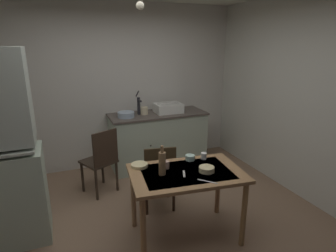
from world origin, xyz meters
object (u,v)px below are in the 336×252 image
(sink_basin, at_px, (168,108))
(hand_pump, at_px, (139,104))
(chair_by_counter, at_px, (101,160))
(serving_bowl_wide, at_px, (139,165))
(mixing_bowl_counter, at_px, (126,115))
(dining_table, at_px, (186,181))
(glass_bottle, at_px, (162,163))
(chair_far_side, at_px, (159,174))
(teacup_cream, at_px, (204,156))

(sink_basin, relative_size, hand_pump, 1.13)
(chair_by_counter, relative_size, serving_bowl_wide, 5.24)
(serving_bowl_wide, bearing_deg, hand_pump, 73.60)
(mixing_bowl_counter, xyz_separation_m, serving_bowl_wide, (-0.24, -1.52, -0.17))
(dining_table, bearing_deg, glass_bottle, 170.81)
(mixing_bowl_counter, bearing_deg, sink_basin, 3.91)
(serving_bowl_wide, bearing_deg, sink_basin, 58.33)
(hand_pump, relative_size, chair_far_side, 0.45)
(hand_pump, relative_size, chair_by_counter, 0.42)
(chair_far_side, xyz_separation_m, chair_by_counter, (-0.59, 0.65, 0.03))
(chair_far_side, relative_size, serving_bowl_wide, 4.85)
(dining_table, xyz_separation_m, glass_bottle, (-0.25, 0.04, 0.23))
(chair_by_counter, bearing_deg, glass_bottle, -70.51)
(chair_by_counter, relative_size, glass_bottle, 3.06)
(hand_pump, xyz_separation_m, serving_bowl_wide, (-0.48, -1.62, -0.30))
(chair_by_counter, bearing_deg, chair_far_side, -47.70)
(hand_pump, height_order, teacup_cream, hand_pump)
(sink_basin, relative_size, serving_bowl_wide, 2.47)
(mixing_bowl_counter, bearing_deg, chair_far_side, -85.74)
(sink_basin, distance_m, serving_bowl_wide, 1.86)
(sink_basin, bearing_deg, dining_table, -106.48)
(hand_pump, bearing_deg, chair_far_side, -96.42)
(serving_bowl_wide, distance_m, glass_bottle, 0.33)
(hand_pump, height_order, chair_far_side, hand_pump)
(hand_pump, xyz_separation_m, chair_far_side, (-0.15, -1.31, -0.61))
(teacup_cream, bearing_deg, sink_basin, 82.08)
(dining_table, xyz_separation_m, serving_bowl_wide, (-0.42, 0.30, 0.12))
(dining_table, xyz_separation_m, chair_by_counter, (-0.68, 1.26, -0.16))
(chair_by_counter, xyz_separation_m, teacup_cream, (1.01, -1.04, 0.30))
(hand_pump, height_order, chair_by_counter, hand_pump)
(serving_bowl_wide, bearing_deg, glass_bottle, -57.74)
(sink_basin, relative_size, chair_by_counter, 0.47)
(hand_pump, xyz_separation_m, teacup_cream, (0.26, -1.70, -0.28))
(hand_pump, distance_m, glass_bottle, 1.91)
(mixing_bowl_counter, relative_size, glass_bottle, 0.85)
(teacup_cream, bearing_deg, serving_bowl_wide, 173.81)
(serving_bowl_wide, height_order, glass_bottle, glass_bottle)
(hand_pump, relative_size, serving_bowl_wide, 2.19)
(sink_basin, relative_size, teacup_cream, 5.95)
(dining_table, bearing_deg, hand_pump, 88.20)
(chair_far_side, height_order, serving_bowl_wide, chair_far_side)
(mixing_bowl_counter, relative_size, chair_far_side, 0.30)
(mixing_bowl_counter, height_order, chair_by_counter, mixing_bowl_counter)
(chair_far_side, distance_m, glass_bottle, 0.72)
(chair_far_side, relative_size, glass_bottle, 2.83)
(chair_by_counter, distance_m, serving_bowl_wide, 1.03)
(sink_basin, distance_m, dining_table, 1.98)
(chair_by_counter, distance_m, glass_bottle, 1.35)
(glass_bottle, bearing_deg, serving_bowl_wide, 122.26)
(hand_pump, bearing_deg, dining_table, -91.80)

